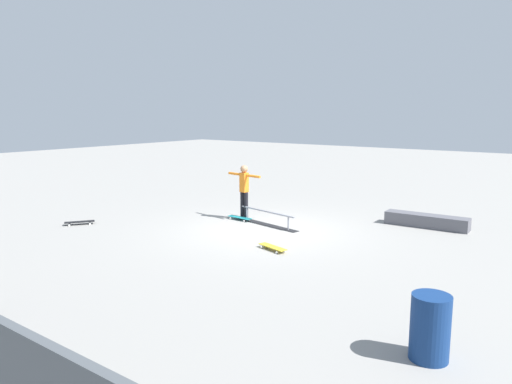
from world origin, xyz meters
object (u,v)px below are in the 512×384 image
at_px(skateboard_main, 240,218).
at_px(loose_skateboard_yellow, 273,247).
at_px(trash_bin, 430,327).
at_px(skate_ledge, 426,221).
at_px(loose_skateboard_black, 80,222).
at_px(skater_main, 244,188).
at_px(grind_rail, 267,219).

bearing_deg(skateboard_main, loose_skateboard_yellow, 146.09).
relative_size(loose_skateboard_yellow, trash_bin, 0.96).
relative_size(skate_ledge, loose_skateboard_black, 2.87).
bearing_deg(loose_skateboard_yellow, loose_skateboard_black, 26.73).
relative_size(skater_main, skateboard_main, 1.97).
height_order(grind_rail, trash_bin, trash_bin).
bearing_deg(grind_rail, loose_skateboard_black, 47.78).
bearing_deg(trash_bin, skate_ledge, -72.57).
xyz_separation_m(loose_skateboard_yellow, loose_skateboard_black, (5.80, 1.14, 0.00)).
distance_m(grind_rail, skate_ledge, 4.40).
relative_size(grind_rail, loose_skateboard_black, 2.96).
xyz_separation_m(grind_rail, skater_main, (0.97, -0.23, 0.75)).
height_order(grind_rail, skater_main, skater_main).
bearing_deg(skate_ledge, skateboard_main, 27.00).
bearing_deg(loose_skateboard_black, skater_main, 170.36).
height_order(skate_ledge, skater_main, skater_main).
height_order(skate_ledge, loose_skateboard_yellow, skate_ledge).
distance_m(loose_skateboard_black, trash_bin, 10.36).
relative_size(skater_main, loose_skateboard_yellow, 1.94).
height_order(loose_skateboard_yellow, trash_bin, trash_bin).
distance_m(grind_rail, loose_skateboard_yellow, 2.51).
distance_m(loose_skateboard_yellow, trash_bin, 5.27).
distance_m(skate_ledge, loose_skateboard_black, 9.65).
xyz_separation_m(grind_rail, loose_skateboard_black, (4.24, 3.11, -0.10)).
xyz_separation_m(grind_rail, loose_skateboard_yellow, (-1.56, 1.97, -0.10)).
distance_m(skateboard_main, trash_bin, 8.48).
height_order(skater_main, loose_skateboard_yellow, skater_main).
distance_m(skate_ledge, loose_skateboard_yellow, 4.85).
height_order(skateboard_main, trash_bin, trash_bin).
distance_m(skate_ledge, trash_bin, 7.59).
height_order(skater_main, loose_skateboard_black, skater_main).
bearing_deg(skate_ledge, loose_skateboard_black, 34.73).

